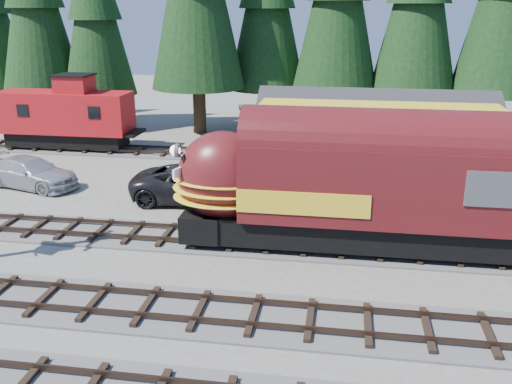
# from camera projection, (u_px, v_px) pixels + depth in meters

# --- Properties ---
(ground) EXTENTS (120.00, 120.00, 0.00)m
(ground) POSITION_uv_depth(u_px,v_px,m) (384.00, 299.00, 19.54)
(ground) COLOR #6B665B
(ground) RESTS_ON ground
(track_spur) EXTENTS (32.00, 3.20, 0.33)m
(track_spur) POSITION_uv_depth(u_px,v_px,m) (216.00, 154.00, 37.89)
(track_spur) COLOR #4C4947
(track_spur) RESTS_ON ground
(depot) EXTENTS (12.80, 7.00, 5.30)m
(depot) POSITION_uv_depth(u_px,v_px,m) (377.00, 144.00, 28.44)
(depot) COLOR gold
(depot) RESTS_ON ground
(locomotive) EXTENTS (16.30, 3.24, 4.43)m
(locomotive) POSITION_uv_depth(u_px,v_px,m) (366.00, 190.00, 22.57)
(locomotive) COLOR black
(locomotive) RESTS_ON ground
(caboose) EXTENTS (9.09, 2.64, 4.73)m
(caboose) POSITION_uv_depth(u_px,v_px,m) (66.00, 115.00, 38.72)
(caboose) COLOR black
(caboose) RESTS_ON ground
(pickup_truck_a) EXTENTS (6.83, 3.38, 1.86)m
(pickup_truck_a) POSITION_uv_depth(u_px,v_px,m) (198.00, 184.00, 28.81)
(pickup_truck_a) COLOR black
(pickup_truck_a) RESTS_ON ground
(pickup_truck_b) EXTENTS (6.01, 3.65, 1.63)m
(pickup_truck_b) POSITION_uv_depth(u_px,v_px,m) (30.00, 173.00, 31.17)
(pickup_truck_b) COLOR #ABADB3
(pickup_truck_b) RESTS_ON ground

